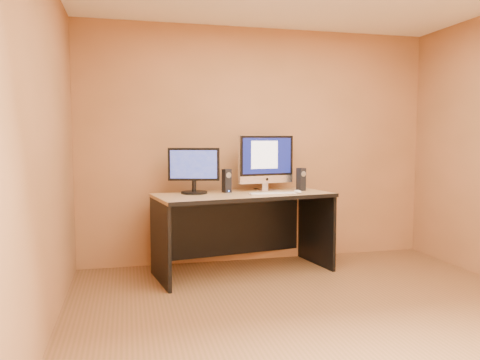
{
  "coord_description": "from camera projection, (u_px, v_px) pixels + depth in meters",
  "views": [
    {
      "loc": [
        -1.46,
        -3.08,
        1.37
      ],
      "look_at": [
        -0.37,
        1.4,
        0.97
      ],
      "focal_mm": 35.0,
      "sensor_mm": 36.0,
      "label": 1
    }
  ],
  "objects": [
    {
      "name": "speaker_right",
      "position": [
        301.0,
        179.0,
        5.02
      ],
      "size": [
        0.09,
        0.1,
        0.24
      ],
      "primitive_type": null,
      "rotation": [
        0.0,
        0.0,
        0.28
      ],
      "color": "black",
      "rests_on": "desk"
    },
    {
      "name": "cable_b",
      "position": [
        261.0,
        190.0,
        5.08
      ],
      "size": [
        0.03,
        0.2,
        0.01
      ],
      "primitive_type": "cylinder",
      "rotation": [
        1.57,
        0.0,
        -0.09
      ],
      "color": "black",
      "rests_on": "desk"
    },
    {
      "name": "cable_a",
      "position": [
        261.0,
        189.0,
        5.12
      ],
      "size": [
        0.1,
        0.23,
        0.01
      ],
      "primitive_type": "cylinder",
      "rotation": [
        1.57,
        0.0,
        0.41
      ],
      "color": "black",
      "rests_on": "desk"
    },
    {
      "name": "keyboard",
      "position": [
        273.0,
        194.0,
        4.66
      ],
      "size": [
        0.48,
        0.14,
        0.02
      ],
      "primitive_type": "cube",
      "rotation": [
        0.0,
        0.0,
        -0.02
      ],
      "color": "silver",
      "rests_on": "desk"
    },
    {
      "name": "second_monitor",
      "position": [
        194.0,
        171.0,
        4.74
      ],
      "size": [
        0.58,
        0.4,
        0.47
      ],
      "primitive_type": null,
      "rotation": [
        0.0,
        0.0,
        -0.27
      ],
      "color": "black",
      "rests_on": "desk"
    },
    {
      "name": "mouse",
      "position": [
        298.0,
        192.0,
        4.75
      ],
      "size": [
        0.08,
        0.12,
        0.04
      ],
      "primitive_type": "ellipsoid",
      "rotation": [
        0.0,
        0.0,
        0.14
      ],
      "color": "silver",
      "rests_on": "desk"
    },
    {
      "name": "walls",
      "position": [
        337.0,
        149.0,
        3.33
      ],
      "size": [
        4.0,
        4.0,
        2.6
      ],
      "primitive_type": null,
      "color": "#A36A41",
      "rests_on": "ground"
    },
    {
      "name": "floor",
      "position": [
        333.0,
        326.0,
        3.45
      ],
      "size": [
        4.0,
        4.0,
        0.0
      ],
      "primitive_type": "plane",
      "color": "brown",
      "rests_on": "ground"
    },
    {
      "name": "imac",
      "position": [
        267.0,
        163.0,
        4.96
      ],
      "size": [
        0.66,
        0.34,
        0.61
      ],
      "primitive_type": null,
      "rotation": [
        0.0,
        0.0,
        0.17
      ],
      "color": "silver",
      "rests_on": "desk"
    },
    {
      "name": "speaker_left",
      "position": [
        227.0,
        181.0,
        4.85
      ],
      "size": [
        0.1,
        0.1,
        0.24
      ],
      "primitive_type": null,
      "rotation": [
        0.0,
        0.0,
        0.32
      ],
      "color": "black",
      "rests_on": "desk"
    },
    {
      "name": "desk",
      "position": [
        244.0,
        233.0,
        4.8
      ],
      "size": [
        1.88,
        1.06,
        0.82
      ],
      "primitive_type": null,
      "rotation": [
        0.0,
        0.0,
        0.17
      ],
      "color": "#A88654",
      "rests_on": "ground"
    }
  ]
}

